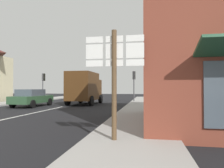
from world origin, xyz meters
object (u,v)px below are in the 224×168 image
sedan_far (32,98)px  delivery_truck (85,87)px  traffic_light_far_left (43,81)px  route_sign_post (114,73)px  traffic_light_far_right (134,79)px

sedan_far → delivery_truck: (3.74, 2.96, 0.89)m
traffic_light_far_left → delivery_truck: bearing=-32.8°
route_sign_post → traffic_light_far_right: bearing=92.0°
sedan_far → route_sign_post: 13.59m
delivery_truck → traffic_light_far_left: 7.97m
sedan_far → route_sign_post: route_sign_post is taller
sedan_far → delivery_truck: size_ratio=0.84×
route_sign_post → traffic_light_far_right: size_ratio=0.93×
traffic_light_far_right → sedan_far: bearing=-140.4°
delivery_truck → traffic_light_far_right: size_ratio=1.46×
sedan_far → traffic_light_far_right: 10.83m
delivery_truck → route_sign_post: bearing=-69.0°
sedan_far → route_sign_post: size_ratio=1.32×
sedan_far → traffic_light_far_left: (-2.92, 7.25, 1.74)m
traffic_light_far_right → route_sign_post: bearing=-88.0°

